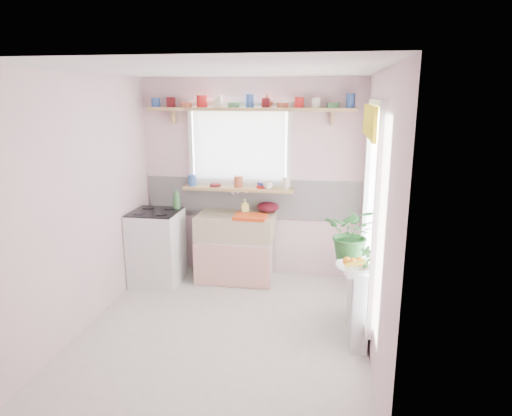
# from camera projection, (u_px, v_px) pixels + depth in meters

# --- Properties ---
(room) EXTENTS (3.20, 3.20, 3.20)m
(room) POSITION_uv_depth(u_px,v_px,m) (300.00, 182.00, 4.95)
(room) COLOR silver
(room) RESTS_ON ground
(sink_unit) EXTENTS (0.95, 0.65, 1.11)m
(sink_unit) POSITION_uv_depth(u_px,v_px,m) (236.00, 247.00, 5.72)
(sink_unit) COLOR white
(sink_unit) RESTS_ON ground
(cooker) EXTENTS (0.58, 0.58, 0.93)m
(cooker) POSITION_uv_depth(u_px,v_px,m) (157.00, 247.00, 5.64)
(cooker) COLOR white
(cooker) RESTS_ON ground
(radiator_ledge) EXTENTS (0.22, 0.95, 0.78)m
(radiator_ledge) POSITION_uv_depth(u_px,v_px,m) (358.00, 294.00, 4.46)
(radiator_ledge) COLOR white
(radiator_ledge) RESTS_ON ground
(windowsill) EXTENTS (1.40, 0.22, 0.04)m
(windowsill) POSITION_uv_depth(u_px,v_px,m) (238.00, 189.00, 5.73)
(windowsill) COLOR tan
(windowsill) RESTS_ON room
(pine_shelf) EXTENTS (2.52, 0.24, 0.04)m
(pine_shelf) POSITION_uv_depth(u_px,v_px,m) (250.00, 109.00, 5.46)
(pine_shelf) COLOR tan
(pine_shelf) RESTS_ON room
(shelf_crockery) EXTENTS (2.47, 0.11, 0.12)m
(shelf_crockery) POSITION_uv_depth(u_px,v_px,m) (248.00, 103.00, 5.45)
(shelf_crockery) COLOR #3359A5
(shelf_crockery) RESTS_ON pine_shelf
(sill_crockery) EXTENTS (1.35, 0.11, 0.12)m
(sill_crockery) POSITION_uv_depth(u_px,v_px,m) (238.00, 183.00, 5.71)
(sill_crockery) COLOR #3359A5
(sill_crockery) RESTS_ON windowsill
(dish_tray) EXTENTS (0.40, 0.30, 0.04)m
(dish_tray) POSITION_uv_depth(u_px,v_px,m) (250.00, 217.00, 5.45)
(dish_tray) COLOR red
(dish_tray) RESTS_ON sink_unit
(colander) EXTENTS (0.36, 0.36, 0.13)m
(colander) POSITION_uv_depth(u_px,v_px,m) (268.00, 207.00, 5.75)
(colander) COLOR #500D19
(colander) RESTS_ON sink_unit
(jade_plant) EXTENTS (0.57, 0.52, 0.54)m
(jade_plant) POSITION_uv_depth(u_px,v_px,m) (353.00, 233.00, 4.21)
(jade_plant) COLOR #286429
(jade_plant) RESTS_ON radiator_ledge
(fruit_bowl) EXTENTS (0.32, 0.32, 0.07)m
(fruit_bowl) POSITION_uv_depth(u_px,v_px,m) (353.00, 269.00, 3.99)
(fruit_bowl) COLOR white
(fruit_bowl) RESTS_ON radiator_ledge
(herb_pot) EXTENTS (0.14, 0.11, 0.23)m
(herb_pot) POSITION_uv_depth(u_px,v_px,m) (367.00, 259.00, 3.99)
(herb_pot) COLOR #296026
(herb_pot) RESTS_ON radiator_ledge
(soap_bottle_sink) EXTENTS (0.11, 0.11, 0.19)m
(soap_bottle_sink) POSITION_uv_depth(u_px,v_px,m) (245.00, 207.00, 5.62)
(soap_bottle_sink) COLOR #FBF76F
(soap_bottle_sink) RESTS_ON sink_unit
(sill_cup) EXTENTS (0.14, 0.14, 0.09)m
(sill_cup) POSITION_uv_depth(u_px,v_px,m) (268.00, 185.00, 5.60)
(sill_cup) COLOR white
(sill_cup) RESTS_ON windowsill
(sill_bowl) EXTENTS (0.25, 0.25, 0.07)m
(sill_bowl) POSITION_uv_depth(u_px,v_px,m) (266.00, 184.00, 5.72)
(sill_bowl) COLOR #344EA9
(sill_bowl) RESTS_ON windowsill
(shelf_vase) EXTENTS (0.19, 0.19, 0.16)m
(shelf_vase) POSITION_uv_depth(u_px,v_px,m) (267.00, 101.00, 5.46)
(shelf_vase) COLOR #A14431
(shelf_vase) RESTS_ON pine_shelf
(cooker_bottle) EXTENTS (0.10, 0.10, 0.26)m
(cooker_bottle) POSITION_uv_depth(u_px,v_px,m) (176.00, 199.00, 5.62)
(cooker_bottle) COLOR #3E7C41
(cooker_bottle) RESTS_ON cooker
(fruit) EXTENTS (0.20, 0.14, 0.10)m
(fruit) POSITION_uv_depth(u_px,v_px,m) (354.00, 262.00, 3.98)
(fruit) COLOR orange
(fruit) RESTS_ON fruit_bowl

